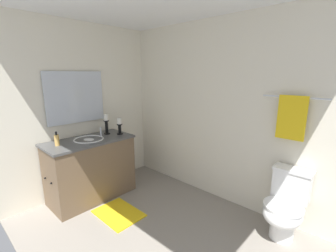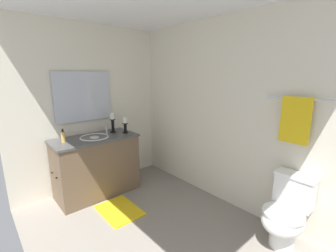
{
  "view_description": "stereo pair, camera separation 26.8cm",
  "coord_description": "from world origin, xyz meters",
  "px_view_note": "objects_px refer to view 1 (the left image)",
  "views": [
    {
      "loc": [
        1.58,
        -1.53,
        1.74
      ],
      "look_at": [
        -0.2,
        0.38,
        1.13
      ],
      "focal_mm": 24.16,
      "sensor_mm": 36.0,
      "label": 1
    },
    {
      "loc": [
        1.77,
        -1.34,
        1.74
      ],
      "look_at": [
        -0.2,
        0.38,
        1.13
      ],
      "focal_mm": 24.16,
      "sensor_mm": 36.0,
      "label": 2
    }
  ],
  "objects_px": {
    "sink_basin": "(89,142)",
    "towel_near_vanity": "(291,118)",
    "mirror": "(76,97)",
    "toilet": "(285,207)",
    "towel_bar": "(295,97)",
    "bath_mat": "(119,213)",
    "vanity_cabinet": "(91,169)",
    "candle_holder_tall": "(120,126)",
    "candle_holder_short": "(106,124)",
    "soap_bottle": "(57,140)"
  },
  "relations": [
    {
      "from": "vanity_cabinet",
      "to": "toilet",
      "type": "relative_size",
      "value": 1.55
    },
    {
      "from": "towel_near_vanity",
      "to": "sink_basin",
      "type": "bearing_deg",
      "value": -151.6
    },
    {
      "from": "toilet",
      "to": "bath_mat",
      "type": "xyz_separation_m",
      "value": [
        -1.65,
        -0.97,
        -0.36
      ]
    },
    {
      "from": "mirror",
      "to": "toilet",
      "type": "bearing_deg",
      "value": 20.9
    },
    {
      "from": "candle_holder_short",
      "to": "soap_bottle",
      "type": "bearing_deg",
      "value": -86.83
    },
    {
      "from": "toilet",
      "to": "towel_near_vanity",
      "type": "distance_m",
      "value": 0.95
    },
    {
      "from": "candle_holder_short",
      "to": "towel_near_vanity",
      "type": "bearing_deg",
      "value": 20.5
    },
    {
      "from": "toilet",
      "to": "mirror",
      "type": "bearing_deg",
      "value": -159.1
    },
    {
      "from": "vanity_cabinet",
      "to": "mirror",
      "type": "height_order",
      "value": "mirror"
    },
    {
      "from": "candle_holder_short",
      "to": "bath_mat",
      "type": "distance_m",
      "value": 1.28
    },
    {
      "from": "towel_bar",
      "to": "vanity_cabinet",
      "type": "bearing_deg",
      "value": -151.21
    },
    {
      "from": "candle_holder_tall",
      "to": "towel_bar",
      "type": "relative_size",
      "value": 0.37
    },
    {
      "from": "mirror",
      "to": "candle_holder_short",
      "type": "bearing_deg",
      "value": 58.97
    },
    {
      "from": "vanity_cabinet",
      "to": "candle_holder_short",
      "type": "xyz_separation_m",
      "value": [
        -0.08,
        0.34,
        0.59
      ]
    },
    {
      "from": "mirror",
      "to": "towel_near_vanity",
      "type": "height_order",
      "value": "mirror"
    },
    {
      "from": "sink_basin",
      "to": "towel_near_vanity",
      "type": "bearing_deg",
      "value": 28.4
    },
    {
      "from": "candle_holder_short",
      "to": "soap_bottle",
      "type": "distance_m",
      "value": 0.74
    },
    {
      "from": "candle_holder_short",
      "to": "bath_mat",
      "type": "relative_size",
      "value": 0.5
    },
    {
      "from": "towel_bar",
      "to": "bath_mat",
      "type": "height_order",
      "value": "towel_bar"
    },
    {
      "from": "vanity_cabinet",
      "to": "candle_holder_tall",
      "type": "distance_m",
      "value": 0.73
    },
    {
      "from": "candle_holder_short",
      "to": "towel_bar",
      "type": "distance_m",
      "value": 2.46
    },
    {
      "from": "towel_bar",
      "to": "soap_bottle",
      "type": "bearing_deg",
      "value": -144.17
    },
    {
      "from": "vanity_cabinet",
      "to": "towel_bar",
      "type": "bearing_deg",
      "value": 28.79
    },
    {
      "from": "towel_near_vanity",
      "to": "towel_bar",
      "type": "bearing_deg",
      "value": 90.0
    },
    {
      "from": "vanity_cabinet",
      "to": "soap_bottle",
      "type": "bearing_deg",
      "value": -95.32
    },
    {
      "from": "toilet",
      "to": "towel_bar",
      "type": "relative_size",
      "value": 1.17
    },
    {
      "from": "sink_basin",
      "to": "towel_bar",
      "type": "height_order",
      "value": "towel_bar"
    },
    {
      "from": "mirror",
      "to": "towel_bar",
      "type": "height_order",
      "value": "mirror"
    },
    {
      "from": "mirror",
      "to": "bath_mat",
      "type": "xyz_separation_m",
      "value": [
        0.91,
        -0.0,
        -1.41
      ]
    },
    {
      "from": "vanity_cabinet",
      "to": "towel_bar",
      "type": "distance_m",
      "value": 2.71
    },
    {
      "from": "candle_holder_short",
      "to": "bath_mat",
      "type": "xyz_separation_m",
      "value": [
        0.7,
        -0.34,
        -1.01
      ]
    },
    {
      "from": "towel_bar",
      "to": "bath_mat",
      "type": "relative_size",
      "value": 1.07
    },
    {
      "from": "sink_basin",
      "to": "mirror",
      "type": "distance_m",
      "value": 0.66
    },
    {
      "from": "soap_bottle",
      "to": "towel_bar",
      "type": "height_order",
      "value": "towel_bar"
    },
    {
      "from": "sink_basin",
      "to": "candle_holder_tall",
      "type": "distance_m",
      "value": 0.49
    },
    {
      "from": "mirror",
      "to": "toilet",
      "type": "relative_size",
      "value": 1.1
    },
    {
      "from": "soap_bottle",
      "to": "candle_holder_short",
      "type": "bearing_deg",
      "value": 93.17
    },
    {
      "from": "towel_bar",
      "to": "toilet",
      "type": "bearing_deg",
      "value": -67.04
    },
    {
      "from": "towel_near_vanity",
      "to": "candle_holder_tall",
      "type": "bearing_deg",
      "value": -161.2
    },
    {
      "from": "sink_basin",
      "to": "mirror",
      "type": "height_order",
      "value": "mirror"
    },
    {
      "from": "sink_basin",
      "to": "towel_bar",
      "type": "relative_size",
      "value": 0.63
    },
    {
      "from": "towel_bar",
      "to": "towel_near_vanity",
      "type": "distance_m",
      "value": 0.22
    },
    {
      "from": "candle_holder_short",
      "to": "bath_mat",
      "type": "bearing_deg",
      "value": -25.47
    },
    {
      "from": "toilet",
      "to": "bath_mat",
      "type": "relative_size",
      "value": 1.25
    },
    {
      "from": "sink_basin",
      "to": "towel_bar",
      "type": "distance_m",
      "value": 2.58
    },
    {
      "from": "toilet",
      "to": "sink_basin",
      "type": "bearing_deg",
      "value": -156.8
    },
    {
      "from": "candle_holder_short",
      "to": "soap_bottle",
      "type": "xyz_separation_m",
      "value": [
        0.04,
        -0.74,
        -0.08
      ]
    },
    {
      "from": "mirror",
      "to": "toilet",
      "type": "distance_m",
      "value": 2.93
    },
    {
      "from": "towel_near_vanity",
      "to": "soap_bottle",
      "type": "bearing_deg",
      "value": -144.47
    },
    {
      "from": "candle_holder_short",
      "to": "candle_holder_tall",
      "type": "bearing_deg",
      "value": 40.11
    }
  ]
}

